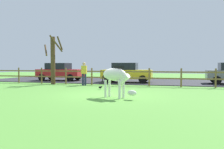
{
  "coord_description": "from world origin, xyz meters",
  "views": [
    {
      "loc": [
        3.4,
        -10.9,
        1.46
      ],
      "look_at": [
        -0.02,
        0.93,
        0.95
      ],
      "focal_mm": 37.74,
      "sensor_mm": 36.0,
      "label": 1
    }
  ],
  "objects_px": {
    "zebra": "(116,77)",
    "crow_on_grass": "(100,87)",
    "parked_car_red": "(60,72)",
    "visitor_near_fence": "(84,73)",
    "bare_tree": "(53,59)",
    "parked_car_yellow": "(126,72)"
  },
  "relations": [
    {
      "from": "bare_tree",
      "to": "parked_car_red",
      "type": "bearing_deg",
      "value": 111.12
    },
    {
      "from": "crow_on_grass",
      "to": "visitor_near_fence",
      "type": "xyz_separation_m",
      "value": [
        -1.98,
        2.24,
        0.78
      ]
    },
    {
      "from": "parked_car_red",
      "to": "zebra",
      "type": "bearing_deg",
      "value": -49.63
    },
    {
      "from": "bare_tree",
      "to": "parked_car_red",
      "type": "relative_size",
      "value": 0.89
    },
    {
      "from": "bare_tree",
      "to": "parked_car_yellow",
      "type": "distance_m",
      "value": 5.83
    },
    {
      "from": "bare_tree",
      "to": "crow_on_grass",
      "type": "relative_size",
      "value": 16.72
    },
    {
      "from": "bare_tree",
      "to": "parked_car_yellow",
      "type": "xyz_separation_m",
      "value": [
        4.95,
        2.89,
        -1.06
      ]
    },
    {
      "from": "zebra",
      "to": "bare_tree",
      "type": "bearing_deg",
      "value": 138.32
    },
    {
      "from": "bare_tree",
      "to": "parked_car_yellow",
      "type": "bearing_deg",
      "value": 30.29
    },
    {
      "from": "parked_car_red",
      "to": "visitor_near_fence",
      "type": "height_order",
      "value": "visitor_near_fence"
    },
    {
      "from": "zebra",
      "to": "crow_on_grass",
      "type": "height_order",
      "value": "zebra"
    },
    {
      "from": "crow_on_grass",
      "to": "visitor_near_fence",
      "type": "bearing_deg",
      "value": 131.43
    },
    {
      "from": "zebra",
      "to": "visitor_near_fence",
      "type": "relative_size",
      "value": 1.11
    },
    {
      "from": "zebra",
      "to": "crow_on_grass",
      "type": "xyz_separation_m",
      "value": [
        -1.8,
        3.15,
        -0.8
      ]
    },
    {
      "from": "parked_car_yellow",
      "to": "parked_car_red",
      "type": "relative_size",
      "value": 1.0
    },
    {
      "from": "bare_tree",
      "to": "parked_car_yellow",
      "type": "height_order",
      "value": "bare_tree"
    },
    {
      "from": "parked_car_red",
      "to": "crow_on_grass",
      "type": "bearing_deg",
      "value": -45.06
    },
    {
      "from": "zebra",
      "to": "visitor_near_fence",
      "type": "xyz_separation_m",
      "value": [
        -3.78,
        5.39,
        -0.02
      ]
    },
    {
      "from": "bare_tree",
      "to": "zebra",
      "type": "xyz_separation_m",
      "value": [
        6.39,
        -5.69,
        -0.98
      ]
    },
    {
      "from": "zebra",
      "to": "parked_car_yellow",
      "type": "height_order",
      "value": "parked_car_yellow"
    },
    {
      "from": "visitor_near_fence",
      "to": "crow_on_grass",
      "type": "bearing_deg",
      "value": -48.57
    },
    {
      "from": "parked_car_yellow",
      "to": "crow_on_grass",
      "type": "bearing_deg",
      "value": -93.8
    }
  ]
}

